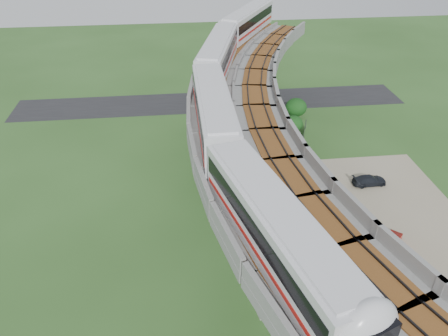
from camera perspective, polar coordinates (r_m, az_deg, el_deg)
The scene contains 16 objects.
ground at distance 43.67m, azimuth 1.76°, elevation -7.29°, with size 160.00×160.00×0.00m, color #2D5221.
dirt_lot at distance 46.00m, azimuth 19.81°, elevation -7.17°, with size 18.00×26.00×0.04m, color gray.
asphalt_road at distance 69.30m, azimuth -1.72°, elevation 8.63°, with size 60.00×8.00×0.03m, color #232326.
viaduct at distance 39.23m, azimuth 7.56°, elevation 3.42°, with size 19.58×73.98×11.40m.
metro_train at distance 43.23m, azimuth 1.75°, elevation 11.26°, with size 13.82×60.93×3.64m.
fence at distance 45.40m, azimuth 14.12°, elevation -5.46°, with size 3.87×38.73×1.50m.
tree_0 at distance 63.86m, azimuth 9.40°, elevation 7.84°, with size 3.04×3.04×3.12m.
tree_1 at distance 58.60m, azimuth 9.02°, elevation 5.74°, with size 2.55×2.55×3.09m.
tree_2 at distance 53.12m, azimuth 8.46°, elevation 3.32°, with size 2.77×2.77×3.58m.
tree_3 at distance 47.31m, azimuth 8.56°, elevation -0.82°, with size 2.26×2.26×3.22m.
tree_4 at distance 42.01m, azimuth 10.63°, elevation -5.78°, with size 2.86×2.86×3.51m.
tree_5 at distance 39.43m, azimuth 12.85°, elevation -9.14°, with size 2.83×2.83×3.45m.
tree_6 at distance 35.53m, azimuth 17.75°, elevation -16.35°, with size 2.81×2.81×3.22m.
car_white at distance 38.23m, azimuth 18.28°, elevation -15.21°, with size 1.39×3.46×1.18m, color white.
car_red at distance 43.49m, azimuth 21.03°, elevation -9.11°, with size 1.15×3.29×1.09m, color #B31A10.
car_dark at distance 51.44m, azimuth 18.45°, elevation -1.53°, with size 1.55×3.81×1.11m, color black.
Camera 1 is at (-5.12, -33.26, 27.83)m, focal length 35.00 mm.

